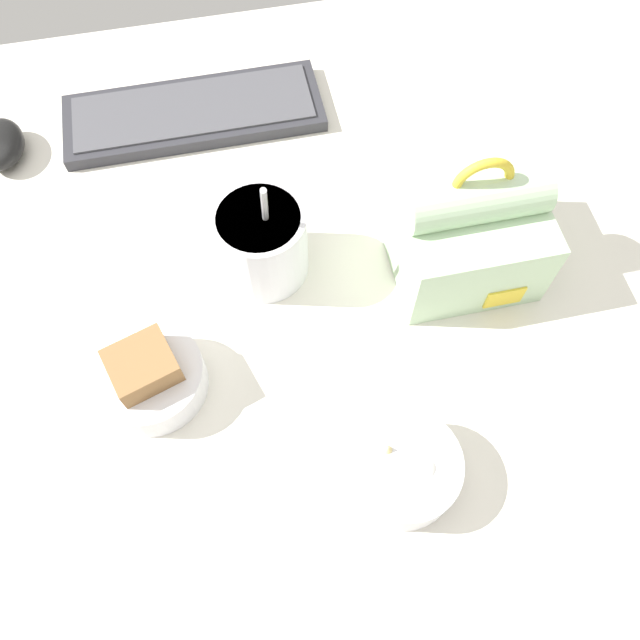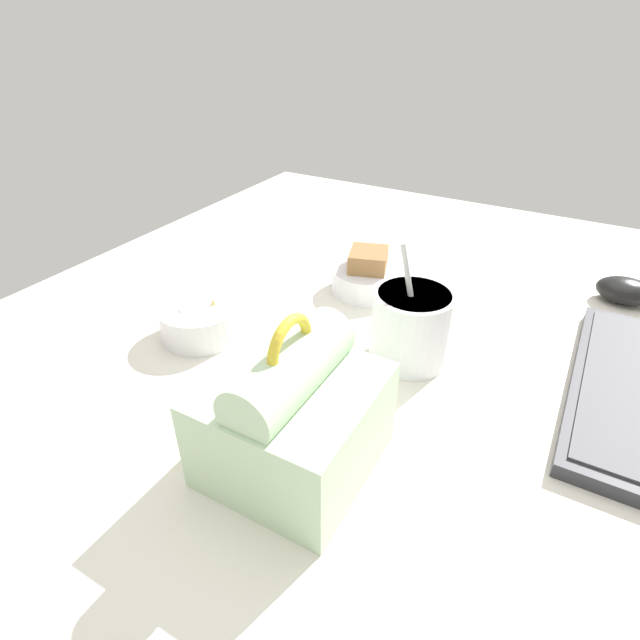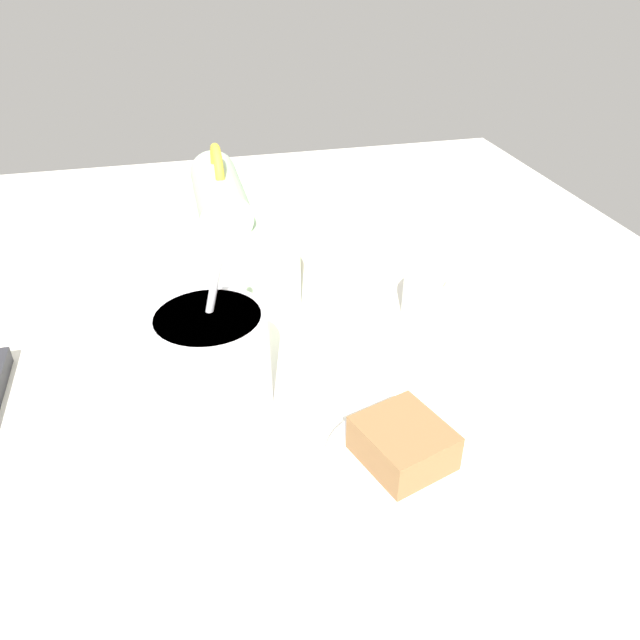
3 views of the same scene
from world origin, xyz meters
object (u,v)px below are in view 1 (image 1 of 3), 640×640
at_px(lunch_bag, 466,228).
at_px(soup_cup, 262,242).
at_px(bento_bowl_sandwich, 149,376).
at_px(computer_mouse, 0,144).
at_px(keyboard, 194,113).
at_px(bento_bowl_snacks, 403,468).

bearing_deg(lunch_bag, soup_cup, 170.80).
relative_size(bento_bowl_sandwich, computer_mouse, 1.37).
height_order(keyboard, soup_cup, soup_cup).
height_order(lunch_bag, computer_mouse, lunch_bag).
bearing_deg(computer_mouse, bento_bowl_sandwich, -65.87).
xyz_separation_m(soup_cup, bento_bowl_sandwich, (-0.14, -0.13, -0.03)).
height_order(keyboard, lunch_bag, lunch_bag).
bearing_deg(keyboard, bento_bowl_snacks, -74.46).
bearing_deg(bento_bowl_sandwich, keyboard, 77.05).
distance_m(bento_bowl_sandwich, bento_bowl_snacks, 0.28).
relative_size(soup_cup, bento_bowl_snacks, 1.47).
distance_m(keyboard, computer_mouse, 0.26).
bearing_deg(lunch_bag, bento_bowl_snacks, -119.41).
xyz_separation_m(bento_bowl_sandwich, bento_bowl_snacks, (0.24, -0.15, -0.00)).
bearing_deg(keyboard, computer_mouse, -176.89).
distance_m(lunch_bag, computer_mouse, 0.61).
distance_m(keyboard, bento_bowl_snacks, 0.56).
bearing_deg(soup_cup, lunch_bag, -9.20).
xyz_separation_m(lunch_bag, bento_bowl_sandwich, (-0.37, -0.09, -0.04)).
xyz_separation_m(bento_bowl_sandwich, computer_mouse, (-0.17, 0.37, -0.01)).
bearing_deg(keyboard, bento_bowl_sandwich, -102.95).
relative_size(lunch_bag, bento_bowl_sandwich, 1.50).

